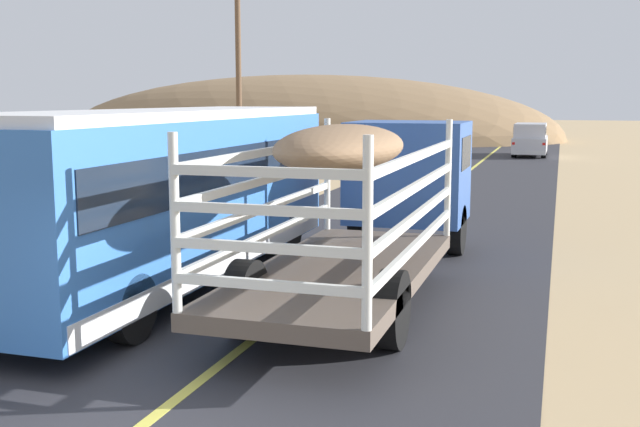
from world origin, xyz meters
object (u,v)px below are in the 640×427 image
power_pole_mid (238,72)px  livestock_truck (387,183)px  bus (170,192)px  car_far (530,138)px

power_pole_mid → livestock_truck: bearing=-57.9°
bus → livestock_truck: bearing=31.1°
livestock_truck → power_pole_mid: bearing=122.1°
car_far → power_pole_mid: bearing=-125.8°
bus → power_pole_mid: size_ratio=1.18×
car_far → power_pole_mid: size_ratio=0.55×
bus → car_far: size_ratio=2.16×
livestock_truck → car_far: size_ratio=2.10×
bus → power_pole_mid: (-6.60, 18.35, 2.78)m
livestock_truck → car_far: livestock_truck is taller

